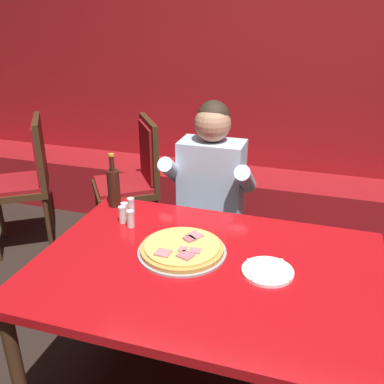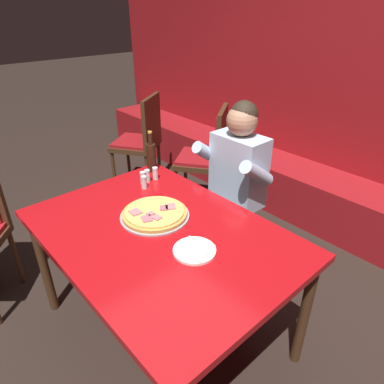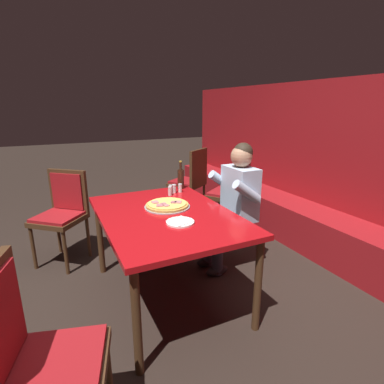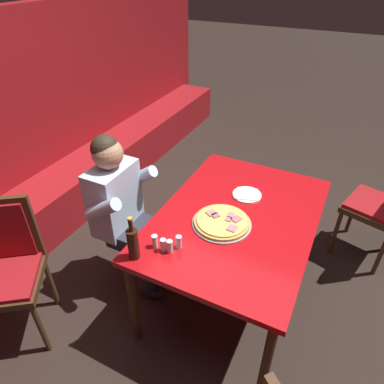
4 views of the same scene
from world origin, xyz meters
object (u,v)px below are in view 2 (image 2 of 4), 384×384
at_px(main_dining_table, 161,242).
at_px(plate_white_paper, 194,250).
at_px(pizza, 155,214).
at_px(dining_chair_far_right, 142,136).
at_px(shaker_black_pepper, 147,176).
at_px(shaker_red_pepper_flakes, 155,174).
at_px(shaker_parmesan, 143,179).
at_px(dining_chair_far_left, 208,152).
at_px(shaker_oregano, 144,183).
at_px(beer_bottle, 151,156).
at_px(diner_seated_blue_shirt, 230,183).

bearing_deg(main_dining_table, plate_white_paper, 4.51).
bearing_deg(pizza, dining_chair_far_right, 148.05).
height_order(shaker_black_pepper, dining_chair_far_right, dining_chair_far_right).
bearing_deg(dining_chair_far_right, plate_white_paper, -27.67).
xyz_separation_m(shaker_red_pepper_flakes, shaker_parmesan, (0.00, -0.10, 0.00)).
relative_size(main_dining_table, shaker_parmesan, 16.69).
height_order(plate_white_paper, dining_chair_far_left, dining_chair_far_left).
bearing_deg(shaker_parmesan, main_dining_table, -25.80).
xyz_separation_m(dining_chair_far_right, dining_chair_far_left, (0.79, 0.21, 0.00)).
relative_size(shaker_black_pepper, shaker_oregano, 1.00).
relative_size(beer_bottle, shaker_oregano, 3.40).
relative_size(main_dining_table, pizza, 3.70).
height_order(plate_white_paper, shaker_parmesan, shaker_parmesan).
relative_size(shaker_red_pepper_flakes, diner_seated_blue_shirt, 0.07).
relative_size(plate_white_paper, shaker_oregano, 2.44).
xyz_separation_m(shaker_black_pepper, diner_seated_blue_shirt, (0.29, 0.50, -0.11)).
relative_size(shaker_parmesan, shaker_oregano, 1.00).
distance_m(main_dining_table, shaker_black_pepper, 0.59).
bearing_deg(main_dining_table, shaker_black_pepper, 150.94).
height_order(main_dining_table, shaker_red_pepper_flakes, shaker_red_pepper_flakes).
relative_size(shaker_black_pepper, dining_chair_far_left, 0.08).
relative_size(pizza, dining_chair_far_left, 0.38).
xyz_separation_m(plate_white_paper, diner_seated_blue_shirt, (-0.46, 0.76, -0.08)).
bearing_deg(diner_seated_blue_shirt, plate_white_paper, -58.75).
bearing_deg(shaker_black_pepper, diner_seated_blue_shirt, 59.33).
distance_m(pizza, diner_seated_blue_shirt, 0.73).
height_order(main_dining_table, beer_bottle, beer_bottle).
bearing_deg(shaker_oregano, main_dining_table, -25.52).
height_order(shaker_red_pepper_flakes, shaker_parmesan, same).
xyz_separation_m(pizza, plate_white_paper, (0.38, -0.04, -0.01)).
height_order(main_dining_table, plate_white_paper, plate_white_paper).
distance_m(shaker_parmesan, dining_chair_far_right, 1.45).
bearing_deg(shaker_parmesan, beer_bottle, 127.50).
xyz_separation_m(beer_bottle, shaker_oregano, (0.18, -0.19, -0.07)).
distance_m(shaker_red_pepper_flakes, shaker_parmesan, 0.10).
distance_m(main_dining_table, shaker_red_pepper_flakes, 0.62).
height_order(shaker_oregano, dining_chair_far_left, dining_chair_far_left).
height_order(beer_bottle, shaker_parmesan, beer_bottle).
bearing_deg(beer_bottle, dining_chair_far_left, 108.35).
height_order(plate_white_paper, shaker_black_pepper, shaker_black_pepper).
bearing_deg(dining_chair_far_right, shaker_black_pepper, -32.52).
xyz_separation_m(plate_white_paper, dining_chair_far_left, (-1.15, 1.23, -0.19)).
bearing_deg(shaker_red_pepper_flakes, diner_seated_blue_shirt, 56.37).
relative_size(beer_bottle, dining_chair_far_left, 0.29).
relative_size(plate_white_paper, diner_seated_blue_shirt, 0.16).
distance_m(shaker_parmesan, diner_seated_blue_shirt, 0.62).
relative_size(shaker_black_pepper, shaker_parmesan, 1.00).
distance_m(plate_white_paper, diner_seated_blue_shirt, 0.89).
bearing_deg(dining_chair_far_left, shaker_parmesan, -68.06).
bearing_deg(plate_white_paper, shaker_red_pepper_flakes, 156.64).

